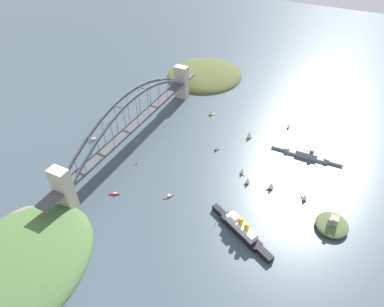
# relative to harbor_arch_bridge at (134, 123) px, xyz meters

# --- Properties ---
(ground_plane) EXTENTS (1400.00, 1400.00, 0.00)m
(ground_plane) POSITION_rel_harbor_arch_bridge_xyz_m (0.00, -0.00, -27.28)
(ground_plane) COLOR #3D4C56
(harbor_arch_bridge) EXTENTS (308.33, 19.31, 67.28)m
(harbor_arch_bridge) POSITION_rel_harbor_arch_bridge_xyz_m (0.00, 0.00, 0.00)
(harbor_arch_bridge) COLOR #BCB29E
(harbor_arch_bridge) RESTS_ON ground
(headland_west_shore) EXTENTS (133.22, 124.73, 29.88)m
(headland_west_shore) POSITION_rel_harbor_arch_bridge_xyz_m (-204.40, -0.00, -27.28)
(headland_west_shore) COLOR #4C562D
(headland_west_shore) RESTS_ON ground
(headland_east_shore) EXTENTS (167.24, 124.41, 31.66)m
(headland_east_shore) POSITION_rel_harbor_arch_bridge_xyz_m (205.13, 5.68, -27.28)
(headland_east_shore) COLOR #476638
(headland_east_shore) RESTS_ON ground
(ocean_liner) EXTENTS (41.01, 73.22, 21.08)m
(ocean_liner) POSITION_rel_harbor_arch_bridge_xyz_m (77.58, 171.03, -21.05)
(ocean_liner) COLOR black
(ocean_liner) RESTS_ON ground
(naval_cruiser) EXTENTS (10.04, 84.73, 17.41)m
(naval_cruiser) POSITION_rel_harbor_arch_bridge_xyz_m (-65.88, 202.69, -24.27)
(naval_cruiser) COLOR gray
(naval_cruiser) RESTS_ON ground
(fort_island_mid_harbor) EXTENTS (33.23, 31.01, 15.39)m
(fort_island_mid_harbor) POSITION_rel_harbor_arch_bridge_xyz_m (31.06, 246.84, -23.11)
(fort_island_mid_harbor) COLOR #4C6038
(fort_island_mid_harbor) RESTS_ON ground
(seaplane_taxiing_near_bridge) EXTENTS (8.12, 8.19, 4.62)m
(seaplane_taxiing_near_bridge) POSITION_rel_harbor_arch_bridge_xyz_m (25.48, -50.91, -25.51)
(seaplane_taxiing_near_bridge) COLOR #B7B7B2
(seaplane_taxiing_near_bridge) RESTS_ON ground
(small_boat_0) EXTENTS (6.21, 3.59, 7.46)m
(small_boat_0) POSITION_rel_harbor_arch_bridge_xyz_m (-115.21, 167.57, -23.74)
(small_boat_0) COLOR #B2231E
(small_boat_0) RESTS_ON ground
(small_boat_1) EXTENTS (11.08, 7.50, 2.34)m
(small_boat_1) POSITION_rel_harbor_arch_bridge_xyz_m (66.95, 86.01, -26.46)
(small_boat_1) COLOR brown
(small_boat_1) RESTS_ON ground
(small_boat_2) EXTENTS (7.42, 6.09, 9.65)m
(small_boat_2) POSITION_rel_harbor_arch_bridge_xyz_m (10.18, 153.82, -22.77)
(small_boat_2) COLOR #B2231E
(small_boat_2) RESTS_ON ground
(small_boat_3) EXTENTS (9.83, 9.20, 11.91)m
(small_boat_3) POSITION_rel_harbor_arch_bridge_xyz_m (-71.29, 127.48, -21.83)
(small_boat_3) COLOR gold
(small_boat_3) RESTS_ON ground
(small_boat_4) EXTENTS (7.10, 7.36, 9.46)m
(small_boat_4) POSITION_rel_harbor_arch_bridge_xyz_m (6.73, 215.41, -22.81)
(small_boat_4) COLOR black
(small_boat_4) RESTS_ON ground
(small_boat_5) EXTENTS (6.88, 7.61, 8.46)m
(small_boat_5) POSITION_rel_harbor_arch_bridge_xyz_m (-2.64, 142.83, -23.31)
(small_boat_5) COLOR gold
(small_boat_5) RESTS_ON ground
(small_boat_6) EXTENTS (5.73, 6.09, 6.98)m
(small_boat_6) POSITION_rel_harbor_arch_bridge_xyz_m (-28.51, 99.42, -24.00)
(small_boat_6) COLOR #234C8C
(small_boat_6) RESTS_ON ground
(small_boat_7) EXTENTS (7.61, 9.26, 8.95)m
(small_boat_7) POSITION_rel_harbor_arch_bridge_xyz_m (-98.78, 61.08, -23.13)
(small_boat_7) COLOR gold
(small_boat_7) RESTS_ON ground
(small_boat_8) EXTENTS (6.41, 10.76, 2.51)m
(small_boat_8) POSITION_rel_harbor_arch_bridge_xyz_m (89.84, 32.61, -26.37)
(small_boat_8) COLOR #B2231E
(small_boat_8) RESTS_ON ground
(small_boat_9) EXTENTS (8.89, 7.53, 10.61)m
(small_boat_9) POSITION_rel_harbor_arch_bridge_xyz_m (6.11, 179.49, -22.33)
(small_boat_9) COLOR black
(small_boat_9) RESTS_ON ground
(channel_marker_buoy) EXTENTS (2.20, 2.20, 2.75)m
(channel_marker_buoy) POSITION_rel_harbor_arch_bridge_xyz_m (38.96, 25.98, -26.17)
(channel_marker_buoy) COLOR red
(channel_marker_buoy) RESTS_ON ground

